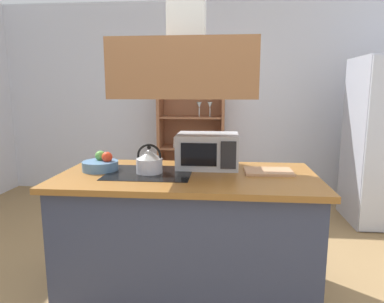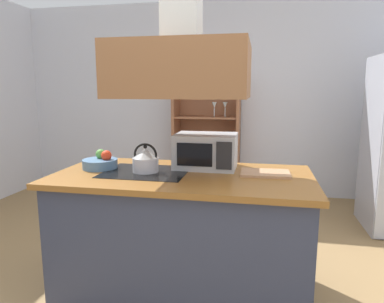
% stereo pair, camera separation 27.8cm
% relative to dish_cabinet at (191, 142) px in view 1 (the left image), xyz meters
% --- Properties ---
extents(wall_back, '(6.00, 0.12, 2.70)m').
position_rel_dish_cabinet_xyz_m(wall_back, '(0.19, 0.22, 0.59)').
color(wall_back, silver).
rests_on(wall_back, ground).
extents(kitchen_island, '(1.82, 0.92, 0.90)m').
position_rel_dish_cabinet_xyz_m(kitchen_island, '(0.21, -2.46, -0.31)').
color(kitchen_island, '#343A4F').
rests_on(kitchen_island, ground).
extents(range_hood, '(0.90, 0.70, 1.27)m').
position_rel_dish_cabinet_xyz_m(range_hood, '(0.21, -2.46, 0.97)').
color(range_hood, brown).
extents(dish_cabinet, '(0.92, 0.40, 1.71)m').
position_rel_dish_cabinet_xyz_m(dish_cabinet, '(0.00, 0.00, 0.00)').
color(dish_cabinet, '#955B3B').
rests_on(dish_cabinet, ground).
extents(kettle, '(0.19, 0.19, 0.21)m').
position_rel_dish_cabinet_xyz_m(kettle, '(-0.07, -2.46, 0.23)').
color(kettle, silver).
rests_on(kettle, kitchen_island).
extents(cutting_board, '(0.35, 0.25, 0.02)m').
position_rel_dish_cabinet_xyz_m(cutting_board, '(0.78, -2.37, 0.15)').
color(cutting_board, tan).
rests_on(cutting_board, kitchen_island).
extents(microwave, '(0.46, 0.35, 0.26)m').
position_rel_dish_cabinet_xyz_m(microwave, '(0.34, -2.23, 0.27)').
color(microwave, '#B7BABF').
rests_on(microwave, kitchen_island).
extents(fruit_bowl, '(0.26, 0.26, 0.14)m').
position_rel_dish_cabinet_xyz_m(fruit_bowl, '(-0.44, -2.41, 0.19)').
color(fruit_bowl, '#4C7299').
rests_on(fruit_bowl, kitchen_island).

